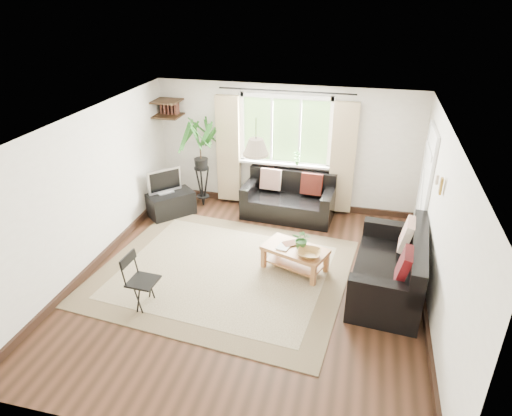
% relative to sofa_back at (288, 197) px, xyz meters
% --- Properties ---
extents(floor, '(5.50, 5.50, 0.00)m').
position_rel_sofa_back_xyz_m(floor, '(-0.17, -2.27, -0.40)').
color(floor, black).
rests_on(floor, ground).
extents(ceiling, '(5.50, 5.50, 0.00)m').
position_rel_sofa_back_xyz_m(ceiling, '(-0.17, -2.27, 2.00)').
color(ceiling, white).
rests_on(ceiling, floor).
extents(wall_back, '(5.00, 0.02, 2.40)m').
position_rel_sofa_back_xyz_m(wall_back, '(-0.17, 0.48, 0.80)').
color(wall_back, silver).
rests_on(wall_back, floor).
extents(wall_front, '(5.00, 0.02, 2.40)m').
position_rel_sofa_back_xyz_m(wall_front, '(-0.17, -5.02, 0.80)').
color(wall_front, silver).
rests_on(wall_front, floor).
extents(wall_left, '(0.02, 5.50, 2.40)m').
position_rel_sofa_back_xyz_m(wall_left, '(-2.67, -2.27, 0.80)').
color(wall_left, silver).
rests_on(wall_left, floor).
extents(wall_right, '(0.02, 5.50, 2.40)m').
position_rel_sofa_back_xyz_m(wall_right, '(2.33, -2.27, 0.80)').
color(wall_right, silver).
rests_on(wall_right, floor).
extents(rug, '(4.00, 3.53, 0.02)m').
position_rel_sofa_back_xyz_m(rug, '(-0.64, -2.10, -0.39)').
color(rug, '#B8B08E').
rests_on(rug, floor).
extents(window, '(2.50, 0.16, 2.16)m').
position_rel_sofa_back_xyz_m(window, '(-0.17, 0.44, 1.15)').
color(window, white).
rests_on(window, wall_back).
extents(door, '(0.06, 0.96, 2.06)m').
position_rel_sofa_back_xyz_m(door, '(2.30, -0.57, 0.60)').
color(door, silver).
rests_on(door, wall_right).
extents(corner_shelf, '(0.50, 0.50, 0.34)m').
position_rel_sofa_back_xyz_m(corner_shelf, '(-2.42, 0.23, 1.49)').
color(corner_shelf, black).
rests_on(corner_shelf, wall_back).
extents(pendant_lamp, '(0.36, 0.36, 0.54)m').
position_rel_sofa_back_xyz_m(pendant_lamp, '(-0.17, -1.87, 1.65)').
color(pendant_lamp, beige).
rests_on(pendant_lamp, ceiling).
extents(wall_sconce, '(0.12, 0.12, 0.28)m').
position_rel_sofa_back_xyz_m(wall_sconce, '(2.26, -1.97, 1.34)').
color(wall_sconce, beige).
rests_on(wall_sconce, wall_right).
extents(sofa_back, '(1.74, 0.95, 0.79)m').
position_rel_sofa_back_xyz_m(sofa_back, '(0.00, 0.00, 0.00)').
color(sofa_back, black).
rests_on(sofa_back, floor).
extents(sofa_right, '(1.94, 1.10, 0.88)m').
position_rel_sofa_back_xyz_m(sofa_right, '(1.80, -1.97, 0.04)').
color(sofa_right, black).
rests_on(sofa_right, floor).
extents(coffee_table, '(1.09, 0.83, 0.40)m').
position_rel_sofa_back_xyz_m(coffee_table, '(0.43, -1.78, -0.20)').
color(coffee_table, olive).
rests_on(coffee_table, floor).
extents(table_plant, '(0.31, 0.28, 0.32)m').
position_rel_sofa_back_xyz_m(table_plant, '(0.52, -1.77, 0.16)').
color(table_plant, '#2D5D25').
rests_on(table_plant, coffee_table).
extents(bowl, '(0.37, 0.37, 0.09)m').
position_rel_sofa_back_xyz_m(bowl, '(0.66, -1.96, 0.04)').
color(bowl, olive).
rests_on(bowl, coffee_table).
extents(book_a, '(0.22, 0.27, 0.02)m').
position_rel_sofa_back_xyz_m(book_a, '(0.16, -1.78, 0.01)').
color(book_a, white).
rests_on(book_a, coffee_table).
extents(book_b, '(0.30, 0.28, 0.02)m').
position_rel_sofa_back_xyz_m(book_b, '(0.28, -1.61, 0.01)').
color(book_b, brown).
rests_on(book_b, coffee_table).
extents(tv_stand, '(0.92, 0.95, 0.46)m').
position_rel_sofa_back_xyz_m(tv_stand, '(-2.19, -0.47, -0.17)').
color(tv_stand, black).
rests_on(tv_stand, floor).
extents(tv, '(0.60, 0.63, 0.50)m').
position_rel_sofa_back_xyz_m(tv, '(-2.29, -0.47, 0.31)').
color(tv, '#A5A5AA').
rests_on(tv, tv_stand).
extents(palm_stand, '(0.85, 0.85, 1.75)m').
position_rel_sofa_back_xyz_m(palm_stand, '(-1.74, 0.08, 0.48)').
color(palm_stand, black).
rests_on(palm_stand, floor).
extents(folding_chair, '(0.43, 0.43, 0.79)m').
position_rel_sofa_back_xyz_m(folding_chair, '(-1.43, -3.15, 0.00)').
color(folding_chair, black).
rests_on(folding_chair, floor).
extents(sill_plant, '(0.14, 0.10, 0.27)m').
position_rel_sofa_back_xyz_m(sill_plant, '(0.08, 0.36, 0.67)').
color(sill_plant, '#2D6023').
rests_on(sill_plant, window).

